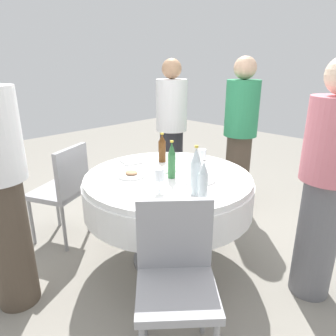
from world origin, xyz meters
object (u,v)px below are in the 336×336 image
wine_glass_right (202,155)px  bottle_clear_left (203,182)px  chair_mid (64,186)px  person_far (240,133)px  person_near (327,181)px  plate_west (165,168)px  plate_rear (198,179)px  person_left (171,129)px  plate_south (131,174)px  chair_north (176,270)px  bottle_brown_near (162,149)px  bottle_green_right (172,161)px  dining_table (168,194)px  wine_glass_front (159,176)px  bottle_clear_far (196,172)px

wine_glass_right → bottle_clear_left: bearing=-51.1°
chair_mid → person_far: bearing=-47.7°
bottle_clear_left → person_near: person_near is taller
plate_west → plate_rear: 0.33m
plate_west → person_left: bearing=131.2°
person_left → chair_mid: size_ratio=1.81×
plate_south → person_far: bearing=89.7°
plate_west → person_near: (1.06, 0.37, 0.08)m
bottle_clear_left → chair_north: size_ratio=0.30×
bottle_brown_near → bottle_green_right: bottle_green_right is taller
dining_table → plate_west: (-0.11, 0.08, 0.16)m
bottle_clear_left → wine_glass_front: bottle_clear_left is taller
dining_table → bottle_brown_near: (-0.26, 0.20, 0.27)m
bottle_clear_far → person_left: 1.61m
bottle_brown_near → chair_mid: bearing=-135.3°
person_near → chair_north: person_near is taller
person_near → chair_mid: person_near is taller
plate_west → person_far: bearing=92.9°
bottle_brown_near → wine_glass_right: 0.34m
wine_glass_right → wine_glass_front: bearing=-77.8°
chair_mid → plate_west: bearing=-82.5°
person_near → plate_west: bearing=-95.9°
plate_south → person_near: (1.13, 0.65, 0.08)m
plate_rear → person_left: person_left is taller
bottle_clear_left → person_far: 1.55m
bottle_green_right → wine_glass_front: bottle_green_right is taller
wine_glass_right → person_far: 0.94m
wine_glass_front → chair_mid: wine_glass_front is taller
chair_mid → wine_glass_front: bearing=-107.4°
wine_glass_front → wine_glass_right: bearing=102.2°
person_near → person_far: bearing=-150.8°
dining_table → bottle_green_right: size_ratio=4.60×
wine_glass_front → person_near: (0.77, 0.71, -0.02)m
person_far → chair_north: 1.97m
wine_glass_right → person_near: 0.90m
bottle_clear_far → chair_mid: bearing=-167.6°
dining_table → wine_glass_front: size_ratio=7.98×
wine_glass_front → plate_west: wine_glass_front is taller
bottle_clear_far → wine_glass_right: (-0.31, 0.46, -0.05)m
person_left → chair_north: size_ratio=1.81×
plate_west → person_far: size_ratio=0.14×
plate_south → plate_west: bearing=76.4°
chair_north → chair_mid: same height
wine_glass_right → wine_glass_front: size_ratio=0.90×
person_far → dining_table: bearing=-90.0°
wine_glass_right → plate_south: bearing=-113.4°
dining_table → plate_rear: size_ratio=4.95×
bottle_clear_left → person_near: bearing=51.3°
bottle_clear_left → person_far: person_far is taller
plate_south → person_near: bearing=30.0°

